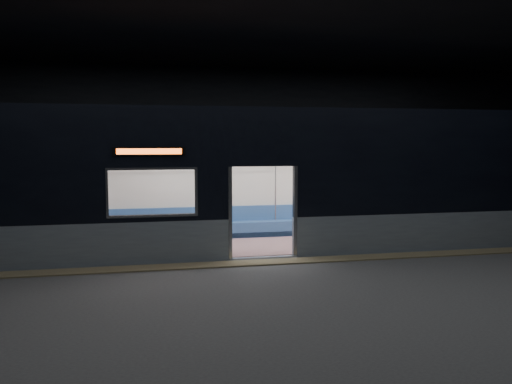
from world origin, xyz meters
name	(u,v)px	position (x,y,z in m)	size (l,w,h in m)	color
station_floor	(274,269)	(0.00, 0.00, -0.01)	(24.00, 14.00, 0.01)	#47494C
station_envelope	(275,87)	(0.00, 0.00, 3.66)	(24.00, 14.00, 5.00)	black
tactile_strip	(268,262)	(0.00, 0.55, 0.01)	(22.80, 0.50, 0.03)	#8C7F59
metro_car	(249,172)	(0.00, 2.54, 1.85)	(18.00, 3.04, 3.35)	#8A9AA4
passenger	(357,205)	(3.29, 3.55, 0.82)	(0.46, 0.75, 1.43)	black
handbag	(359,211)	(3.25, 3.31, 0.69)	(0.28, 0.24, 0.14)	black
transit_map	(344,180)	(3.00, 3.85, 1.50)	(1.07, 0.03, 0.70)	white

